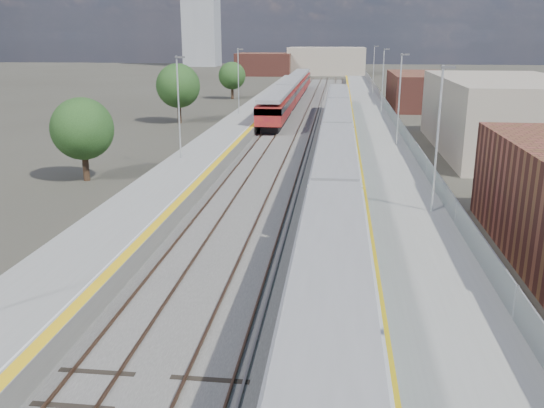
# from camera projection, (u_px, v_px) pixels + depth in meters

# --- Properties ---
(ground) EXTENTS (320.00, 320.00, 0.00)m
(ground) POSITION_uv_depth(u_px,v_px,m) (322.00, 138.00, 58.00)
(ground) COLOR #47443A
(ground) RESTS_ON ground
(ballast_bed) EXTENTS (10.50, 155.00, 0.06)m
(ballast_bed) POSITION_uv_depth(u_px,v_px,m) (301.00, 133.00, 60.62)
(ballast_bed) COLOR #565451
(ballast_bed) RESTS_ON ground
(tracks) EXTENTS (8.96, 160.00, 0.17)m
(tracks) POSITION_uv_depth(u_px,v_px,m) (308.00, 130.00, 62.13)
(tracks) COLOR #4C3323
(tracks) RESTS_ON ground
(platform_right) EXTENTS (4.70, 155.00, 8.52)m
(platform_right) POSITION_uv_depth(u_px,v_px,m) (374.00, 130.00, 59.64)
(platform_right) COLOR slate
(platform_right) RESTS_ON ground
(platform_left) EXTENTS (4.30, 155.00, 8.52)m
(platform_left) POSITION_uv_depth(u_px,v_px,m) (238.00, 128.00, 61.22)
(platform_left) COLOR slate
(platform_left) RESTS_ON ground
(buildings) EXTENTS (72.00, 185.50, 40.00)m
(buildings) POSITION_uv_depth(u_px,v_px,m) (261.00, 32.00, 141.45)
(buildings) COLOR brown
(buildings) RESTS_ON ground
(green_train) EXTENTS (2.65, 73.92, 2.92)m
(green_train) POSITION_uv_depth(u_px,v_px,m) (337.00, 142.00, 44.32)
(green_train) COLOR black
(green_train) RESTS_ON ground
(red_train) EXTENTS (2.84, 57.65, 3.59)m
(red_train) POSITION_uv_depth(u_px,v_px,m) (291.00, 90.00, 85.20)
(red_train) COLOR black
(red_train) RESTS_ON ground
(tree_a) EXTENTS (4.33, 4.33, 5.87)m
(tree_a) POSITION_uv_depth(u_px,v_px,m) (82.00, 129.00, 39.90)
(tree_a) COLOR #382619
(tree_a) RESTS_ON ground
(tree_b) EXTENTS (5.08, 5.08, 6.88)m
(tree_b) POSITION_uv_depth(u_px,v_px,m) (178.00, 86.00, 66.59)
(tree_b) COLOR #382619
(tree_b) RESTS_ON ground
(tree_c) EXTENTS (4.36, 4.36, 5.91)m
(tree_c) POSITION_uv_depth(u_px,v_px,m) (232.00, 76.00, 92.62)
(tree_c) COLOR #382619
(tree_c) RESTS_ON ground
(tree_d) EXTENTS (4.28, 4.28, 5.80)m
(tree_d) POSITION_uv_depth(u_px,v_px,m) (514.00, 97.00, 61.54)
(tree_d) COLOR #382619
(tree_d) RESTS_ON ground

